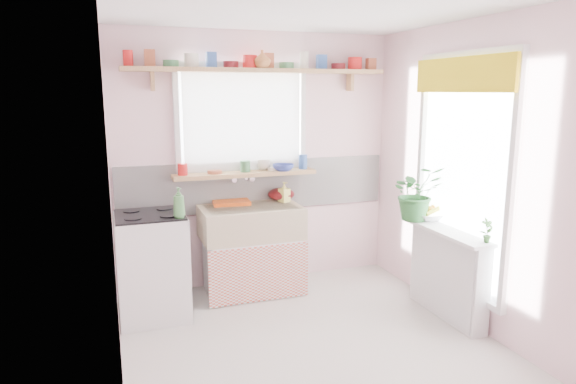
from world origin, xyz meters
name	(u,v)px	position (x,y,z in m)	size (l,w,h in m)	color
room	(350,154)	(0.66, 0.86, 1.37)	(3.20, 3.20, 3.20)	beige
sink_unit	(251,249)	(-0.15, 1.29, 0.43)	(0.95, 0.65, 1.11)	white
cooker	(152,265)	(-1.10, 1.05, 0.46)	(0.58, 0.58, 0.93)	white
radiator_ledge	(448,272)	(1.30, 0.20, 0.40)	(0.22, 0.95, 0.78)	white
windowsill	(245,174)	(-0.15, 1.48, 1.14)	(1.40, 0.22, 0.04)	tan
pine_shelf	(259,71)	(0.00, 1.47, 2.12)	(2.52, 0.24, 0.04)	tan
shelf_crockery	(259,62)	(0.00, 1.47, 2.20)	(2.47, 0.11, 0.12)	red
sill_crockery	(245,166)	(-0.15, 1.48, 1.22)	(1.35, 0.11, 0.12)	red
dish_tray	(231,202)	(-0.29, 1.49, 0.87)	(0.35, 0.26, 0.04)	#DB5213
colander	(281,194)	(0.22, 1.50, 0.91)	(0.27, 0.27, 0.12)	#570F12
jade_plant	(416,193)	(1.21, 0.60, 1.03)	(0.45, 0.39, 0.50)	#2B6C31
fruit_bowl	(429,216)	(1.33, 0.56, 0.81)	(0.28, 0.28, 0.07)	white
herb_pot	(487,230)	(1.33, -0.20, 0.87)	(0.10, 0.07, 0.20)	#346628
soap_bottle_sink	(284,192)	(0.22, 1.41, 0.95)	(0.09, 0.09, 0.20)	#D3D15D
sill_cup	(263,165)	(0.05, 1.54, 1.21)	(0.13, 0.13, 0.11)	silver
sill_bowl	(283,167)	(0.22, 1.42, 1.19)	(0.21, 0.21, 0.07)	#2E3E96
shelf_vase	(262,59)	(0.01, 1.41, 2.22)	(0.16, 0.16, 0.16)	#B06B36
cooker_bottle	(179,203)	(-0.88, 0.83, 1.04)	(0.10, 0.10, 0.25)	#3E7C40
fruit	(430,210)	(1.34, 0.56, 0.87)	(0.20, 0.14, 0.10)	orange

